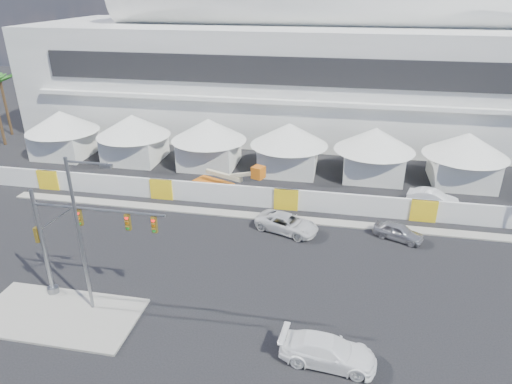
% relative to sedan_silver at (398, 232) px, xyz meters
% --- Properties ---
extents(ground, '(160.00, 160.00, 0.00)m').
position_rel_sedan_silver_xyz_m(ground, '(-15.63, -10.85, -0.68)').
color(ground, black).
rests_on(ground, ground).
extents(median_island, '(10.00, 5.00, 0.15)m').
position_rel_sedan_silver_xyz_m(median_island, '(-21.63, -13.85, -0.60)').
color(median_island, gray).
rests_on(median_island, ground).
extents(far_curb, '(80.00, 1.20, 0.12)m').
position_rel_sedan_silver_xyz_m(far_curb, '(4.37, 1.65, -0.62)').
color(far_curb, gray).
rests_on(far_curb, ground).
extents(stadium, '(80.00, 24.80, 21.98)m').
position_rel_sedan_silver_xyz_m(stadium, '(-6.92, 30.66, 8.77)').
color(stadium, silver).
rests_on(stadium, ground).
extents(tent_row, '(53.40, 8.40, 5.40)m').
position_rel_sedan_silver_xyz_m(tent_row, '(-15.13, 13.15, 2.47)').
color(tent_row, silver).
rests_on(tent_row, ground).
extents(hoarding_fence, '(70.00, 0.25, 2.00)m').
position_rel_sedan_silver_xyz_m(hoarding_fence, '(-9.63, 3.65, 0.32)').
color(hoarding_fence, silver).
rests_on(hoarding_fence, ground).
extents(palm_cluster, '(10.60, 10.60, 8.55)m').
position_rel_sedan_silver_xyz_m(palm_cluster, '(-49.09, 18.66, 6.21)').
color(palm_cluster, '#47331E').
rests_on(palm_cluster, ground).
extents(sedan_silver, '(3.01, 4.27, 1.35)m').
position_rel_sedan_silver_xyz_m(sedan_silver, '(0.00, 0.00, 0.00)').
color(sedan_silver, '#ACACB1').
rests_on(sedan_silver, ground).
extents(pickup_curb, '(4.06, 5.80, 1.47)m').
position_rel_sedan_silver_xyz_m(pickup_curb, '(-9.01, -0.44, 0.06)').
color(pickup_curb, silver).
rests_on(pickup_curb, ground).
extents(pickup_near, '(2.60, 5.44, 1.53)m').
position_rel_sedan_silver_xyz_m(pickup_near, '(-4.97, -14.45, 0.09)').
color(pickup_near, white).
rests_on(pickup_near, ground).
extents(lot_car_a, '(2.79, 4.83, 1.50)m').
position_rel_sedan_silver_xyz_m(lot_car_a, '(3.67, 6.92, 0.08)').
color(lot_car_a, white).
rests_on(lot_car_a, ground).
extents(traffic_mast, '(8.82, 0.73, 7.52)m').
position_rel_sedan_silver_xyz_m(traffic_mast, '(-21.42, -11.85, 3.59)').
color(traffic_mast, slate).
rests_on(traffic_mast, median_island).
extents(streetlight_median, '(2.81, 0.28, 10.14)m').
position_rel_sedan_silver_xyz_m(streetlight_median, '(-19.63, -12.74, 5.30)').
color(streetlight_median, slate).
rests_on(streetlight_median, median_island).
extents(boom_lift, '(8.12, 3.18, 3.97)m').
position_rel_sedan_silver_xyz_m(boom_lift, '(-16.36, 5.76, 0.39)').
color(boom_lift, '#C76012').
rests_on(boom_lift, ground).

